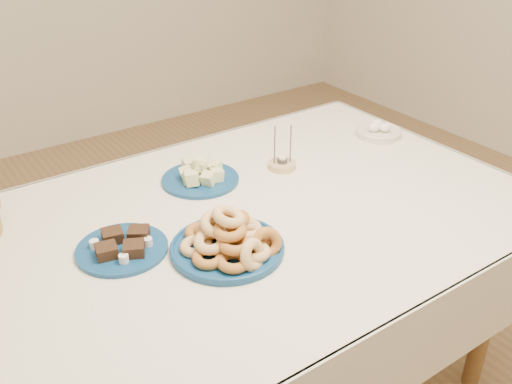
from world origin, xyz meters
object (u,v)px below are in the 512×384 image
Objects in this scene: dining_table at (246,246)px; melon_plate at (200,176)px; donut_platter at (229,241)px; candle_holder at (282,164)px; brownie_plate at (122,247)px; egg_bowl at (378,131)px.

melon_plate is at bearing 90.21° from dining_table.
candle_holder is at bearing 37.08° from donut_platter.
candle_holder is at bearing 12.76° from brownie_plate.
donut_platter is 1.61× the size of egg_bowl.
candle_holder is at bearing -178.92° from egg_bowl.
donut_platter is at bearing -35.85° from brownie_plate.
candle_holder reaches higher than brownie_plate.
brownie_plate is at bearing -148.72° from melon_plate.
donut_platter is 0.40m from melon_plate.
egg_bowl is at bearing 20.01° from donut_platter.
donut_platter is at bearing -137.50° from dining_table.
brownie_plate is 1.09m from egg_bowl.
egg_bowl is at bearing -5.35° from melon_plate.
donut_platter is 0.28m from brownie_plate.
donut_platter reaches higher than egg_bowl.
egg_bowl is (0.46, 0.01, 0.00)m from candle_holder.
melon_plate is at bearing 164.07° from candle_holder.
candle_holder is 0.69× the size of egg_bowl.
egg_bowl is (0.86, 0.31, -0.02)m from donut_platter.
egg_bowl is (1.08, 0.15, 0.00)m from brownie_plate.
dining_table is at bearing -165.40° from egg_bowl.
egg_bowl is (0.72, 0.19, 0.12)m from dining_table.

